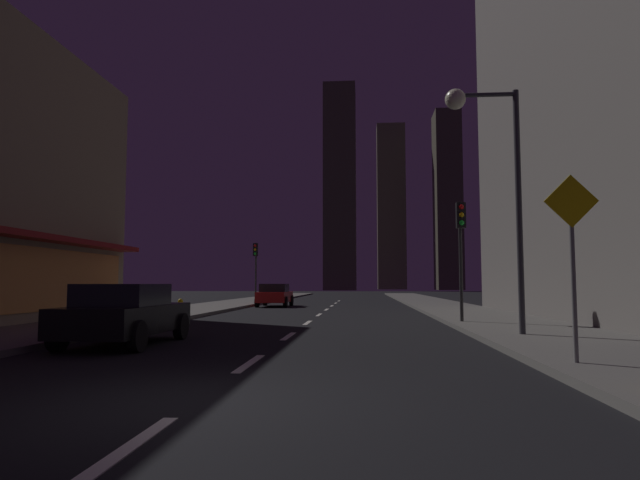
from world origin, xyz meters
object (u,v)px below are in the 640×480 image
street_lamp_right (486,149)px  fire_hydrant_far_left (180,307)px  traffic_light_near_right (461,234)px  traffic_light_far_left (256,259)px  pedestrian_crossing_sign (573,250)px  car_parked_far (275,295)px  car_parked_near (125,314)px

street_lamp_right → fire_hydrant_far_left: bearing=142.3°
fire_hydrant_far_left → street_lamp_right: street_lamp_right is taller
traffic_light_near_right → traffic_light_far_left: bearing=120.6°
traffic_light_near_right → pedestrian_crossing_sign: bearing=-89.4°
traffic_light_far_left → street_lamp_right: bearing=-65.0°
car_parked_far → traffic_light_near_right: 18.11m
car_parked_near → pedestrian_crossing_sign: pedestrian_crossing_sign is taller
car_parked_near → fire_hydrant_far_left: 10.96m
fire_hydrant_far_left → traffic_light_near_right: bearing=-19.5°
car_parked_far → fire_hydrant_far_left: (-2.30, -11.43, -0.29)m
pedestrian_crossing_sign → car_parked_far: bearing=109.9°
fire_hydrant_far_left → traffic_light_near_right: (11.40, -4.03, 2.74)m
traffic_light_near_right → pedestrian_crossing_sign: traffic_light_near_right is taller
car_parked_near → pedestrian_crossing_sign: bearing=-19.4°
car_parked_far → traffic_light_far_left: 4.42m
car_parked_far → pedestrian_crossing_sign: (9.20, -25.38, 1.28)m
traffic_light_near_right → car_parked_far: bearing=120.5°
car_parked_near → traffic_light_near_right: bearing=36.3°
fire_hydrant_far_left → street_lamp_right: bearing=-37.7°
pedestrian_crossing_sign → fire_hydrant_far_left: bearing=129.5°
fire_hydrant_far_left → traffic_light_far_left: bearing=88.4°
car_parked_near → traffic_light_near_right: size_ratio=1.01×
car_parked_far → fire_hydrant_far_left: bearing=-101.4°
traffic_light_near_right → street_lamp_right: bearing=-91.5°
traffic_light_near_right → traffic_light_far_left: (-11.00, 18.61, 0.00)m
car_parked_far → street_lamp_right: size_ratio=0.64×
fire_hydrant_far_left → pedestrian_crossing_sign: 18.15m
car_parked_near → car_parked_far: bearing=90.0°
car_parked_near → pedestrian_crossing_sign: (9.20, -3.24, 1.28)m
car_parked_near → car_parked_far: same height
car_parked_far → pedestrian_crossing_sign: bearing=-70.1°
traffic_light_near_right → pedestrian_crossing_sign: size_ratio=1.33×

